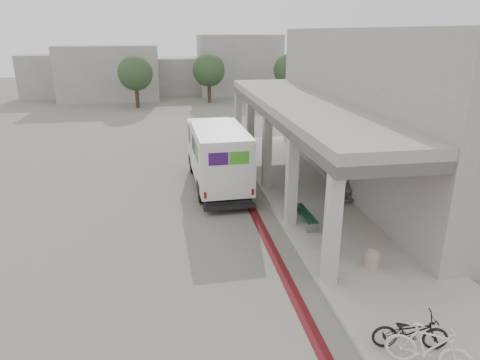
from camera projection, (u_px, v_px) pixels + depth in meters
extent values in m
plane|color=slate|center=(236.00, 236.00, 15.18)|extent=(120.00, 120.00, 0.00)
cube|color=#501014|center=(253.00, 211.00, 17.20)|extent=(0.35, 40.00, 0.01)
cube|color=#A09B8F|center=(343.00, 226.00, 15.79)|extent=(4.40, 28.00, 0.12)
cube|color=gray|center=(381.00, 110.00, 19.37)|extent=(4.30, 17.00, 7.00)
cube|color=#514F4C|center=(301.00, 112.00, 18.78)|extent=(3.40, 16.90, 0.35)
cube|color=gray|center=(301.00, 104.00, 18.67)|extent=(3.40, 16.90, 0.35)
cube|color=gray|center=(110.00, 73.00, 44.69)|extent=(10.00, 6.00, 5.50)
cube|color=gray|center=(177.00, 75.00, 49.75)|extent=(8.00, 6.00, 4.00)
cube|color=gray|center=(239.00, 65.00, 48.57)|extent=(9.00, 6.00, 6.50)
cube|color=gray|center=(57.00, 76.00, 46.72)|extent=(7.00, 5.00, 4.50)
cylinder|color=#38281C|center=(137.00, 95.00, 40.08)|extent=(0.36, 0.36, 2.40)
sphere|color=#294226|center=(135.00, 73.00, 39.42)|extent=(3.20, 3.20, 3.20)
cylinder|color=#38281C|center=(209.00, 91.00, 43.04)|extent=(0.36, 0.36, 2.40)
sphere|color=#294226|center=(209.00, 70.00, 42.38)|extent=(3.20, 3.20, 3.20)
cylinder|color=#38281C|center=(289.00, 90.00, 43.35)|extent=(0.36, 0.36, 2.40)
sphere|color=#294226|center=(290.00, 70.00, 42.69)|extent=(3.20, 3.20, 3.20)
cube|color=black|center=(218.00, 179.00, 19.82)|extent=(2.08, 6.34, 0.27)
cube|color=silver|center=(220.00, 155.00, 18.62)|extent=(2.30, 4.73, 2.34)
cube|color=silver|center=(211.00, 141.00, 21.53)|extent=(2.21, 1.77, 2.07)
cube|color=silver|center=(209.00, 151.00, 22.66)|extent=(1.99, 0.60, 0.72)
cube|color=black|center=(209.00, 129.00, 22.03)|extent=(1.99, 0.50, 0.94)
cube|color=black|center=(230.00, 207.00, 16.84)|extent=(2.07, 0.29, 0.16)
cube|color=#351252|center=(193.00, 144.00, 18.87)|extent=(0.06, 1.26, 0.67)
cube|color=green|center=(196.00, 152.00, 17.62)|extent=(0.06, 1.26, 0.67)
cube|color=#351252|center=(218.00, 159.00, 16.18)|extent=(0.76, 0.05, 0.49)
cube|color=green|center=(239.00, 158.00, 16.33)|extent=(0.76, 0.05, 0.49)
cylinder|color=black|center=(193.00, 165.00, 21.80)|extent=(0.28, 0.82, 0.81)
cylinder|color=black|center=(229.00, 163.00, 22.15)|extent=(0.28, 0.82, 0.81)
cylinder|color=black|center=(202.00, 194.00, 17.97)|extent=(0.28, 0.82, 0.81)
cylinder|color=black|center=(246.00, 191.00, 18.32)|extent=(0.28, 0.82, 0.81)
cube|color=slate|center=(312.00, 227.00, 15.09)|extent=(0.40, 0.09, 0.39)
cube|color=slate|center=(298.00, 210.00, 16.53)|extent=(0.40, 0.09, 0.39)
cube|color=#10321F|center=(301.00, 213.00, 15.71)|extent=(0.16, 1.87, 0.05)
cube|color=#10321F|center=(305.00, 213.00, 15.74)|extent=(0.16, 1.87, 0.05)
cube|color=#10321F|center=(308.00, 213.00, 15.76)|extent=(0.16, 1.87, 0.05)
cylinder|color=gray|center=(372.00, 261.00, 12.82)|extent=(0.43, 0.43, 0.43)
sphere|color=gray|center=(373.00, 255.00, 12.75)|extent=(0.43, 0.43, 0.43)
cylinder|color=tan|center=(328.00, 246.00, 13.79)|extent=(0.41, 0.41, 0.41)
sphere|color=tan|center=(328.00, 240.00, 13.72)|extent=(0.41, 0.41, 0.41)
cube|color=slate|center=(341.00, 185.00, 18.35)|extent=(0.55, 0.66, 0.96)
imported|color=black|center=(410.00, 332.00, 9.49)|extent=(1.76, 0.94, 0.88)
imported|color=silver|center=(429.00, 347.00, 8.90)|extent=(1.73, 1.35, 1.05)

